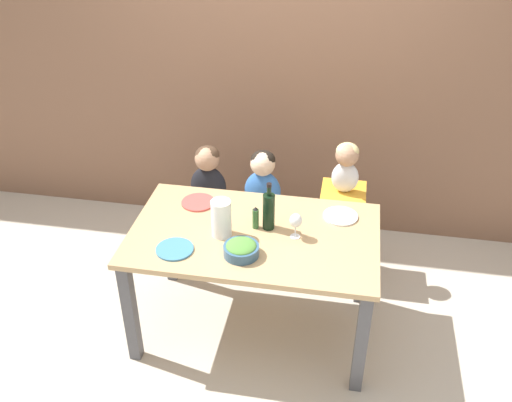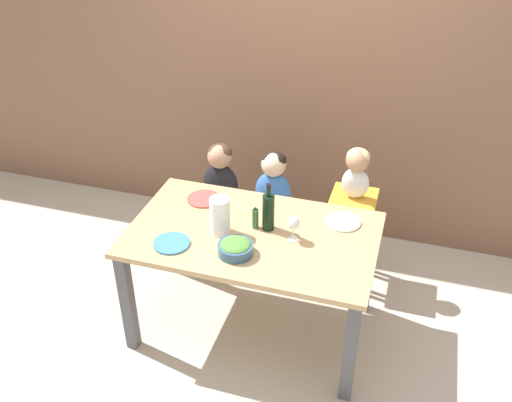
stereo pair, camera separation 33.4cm
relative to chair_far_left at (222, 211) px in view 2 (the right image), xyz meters
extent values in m
plane|color=#BCB2A3|center=(0.46, -0.70, -0.38)|extent=(14.00, 14.00, 0.00)
cube|color=brown|center=(0.46, 0.60, 0.97)|extent=(10.00, 0.06, 2.70)
cube|color=tan|center=(0.46, -0.70, 0.37)|extent=(1.48, 0.89, 0.03)
cube|color=#4C4C51|center=(-0.21, -1.09, -0.01)|extent=(0.07, 0.07, 0.73)
cube|color=#4C4C51|center=(1.14, -1.09, -0.01)|extent=(0.07, 0.07, 0.73)
cube|color=#4C4C51|center=(-0.21, -0.32, -0.01)|extent=(0.07, 0.07, 0.73)
cube|color=#4C4C51|center=(1.14, -0.32, -0.01)|extent=(0.07, 0.07, 0.73)
cylinder|color=silver|center=(-0.14, -0.14, -0.18)|extent=(0.04, 0.04, 0.40)
cylinder|color=silver|center=(0.14, -0.14, -0.18)|extent=(0.04, 0.04, 0.40)
cylinder|color=silver|center=(-0.14, 0.14, -0.18)|extent=(0.04, 0.04, 0.40)
cylinder|color=silver|center=(0.14, 0.14, -0.18)|extent=(0.04, 0.04, 0.40)
cube|color=tan|center=(0.00, 0.00, 0.05)|extent=(0.36, 0.40, 0.05)
cylinder|color=silver|center=(0.26, -0.14, -0.18)|extent=(0.04, 0.04, 0.40)
cylinder|color=silver|center=(0.53, -0.14, -0.18)|extent=(0.04, 0.04, 0.40)
cylinder|color=silver|center=(0.26, 0.14, -0.18)|extent=(0.04, 0.04, 0.40)
cylinder|color=silver|center=(0.53, 0.14, -0.18)|extent=(0.04, 0.04, 0.40)
cube|color=tan|center=(0.40, 0.00, 0.05)|extent=(0.36, 0.40, 0.05)
cylinder|color=silver|center=(0.85, -0.12, -0.06)|extent=(0.04, 0.04, 0.63)
cylinder|color=silver|center=(1.08, -0.12, -0.06)|extent=(0.04, 0.04, 0.63)
cylinder|color=silver|center=(0.85, 0.12, -0.06)|extent=(0.04, 0.04, 0.63)
cylinder|color=silver|center=(1.08, 0.12, -0.06)|extent=(0.04, 0.04, 0.63)
cube|color=gold|center=(0.97, 0.00, 0.28)|extent=(0.31, 0.34, 0.05)
ellipsoid|color=black|center=(0.00, 0.00, 0.24)|extent=(0.26, 0.15, 0.32)
sphere|color=tan|center=(0.00, 0.00, 0.47)|extent=(0.17, 0.17, 0.17)
ellipsoid|color=#473323|center=(0.00, 0.01, 0.49)|extent=(0.17, 0.17, 0.12)
ellipsoid|color=#3366B2|center=(0.40, 0.00, 0.24)|extent=(0.26, 0.15, 0.32)
sphere|color=beige|center=(0.40, 0.00, 0.47)|extent=(0.17, 0.17, 0.17)
ellipsoid|color=black|center=(0.40, 0.01, 0.49)|extent=(0.17, 0.17, 0.12)
ellipsoid|color=silver|center=(0.97, 0.00, 0.41)|extent=(0.18, 0.10, 0.23)
sphere|color=tan|center=(0.97, 0.00, 0.59)|extent=(0.16, 0.16, 0.16)
ellipsoid|color=#DBC684|center=(0.97, 0.01, 0.61)|extent=(0.15, 0.15, 0.11)
cylinder|color=black|center=(0.54, -0.64, 0.50)|extent=(0.07, 0.07, 0.23)
cylinder|color=black|center=(0.54, -0.64, 0.65)|extent=(0.03, 0.03, 0.08)
cylinder|color=black|center=(0.54, -0.64, 0.68)|extent=(0.03, 0.03, 0.02)
cylinder|color=white|center=(0.28, -0.76, 0.50)|extent=(0.12, 0.12, 0.23)
cylinder|color=white|center=(0.71, -0.70, 0.39)|extent=(0.06, 0.06, 0.00)
cylinder|color=white|center=(0.71, -0.70, 0.43)|extent=(0.01, 0.01, 0.07)
ellipsoid|color=white|center=(0.71, -0.70, 0.50)|extent=(0.07, 0.07, 0.09)
cylinder|color=#335675|center=(0.43, -0.93, 0.42)|extent=(0.20, 0.20, 0.06)
ellipsoid|color=#4C8438|center=(0.43, -0.93, 0.45)|extent=(0.17, 0.17, 0.04)
cylinder|color=teal|center=(0.05, -0.95, 0.39)|extent=(0.22, 0.22, 0.01)
cylinder|color=#D14C47|center=(0.05, -0.45, 0.39)|extent=(0.22, 0.22, 0.01)
cylinder|color=silver|center=(0.96, -0.45, 0.39)|extent=(0.22, 0.22, 0.01)
cylinder|color=#336633|center=(0.46, -0.65, 0.45)|extent=(0.04, 0.04, 0.13)
cone|color=black|center=(0.46, -0.65, 0.52)|extent=(0.03, 0.03, 0.02)
camera|label=1|loc=(0.96, -3.41, 2.37)|focal=40.00mm
camera|label=2|loc=(1.29, -3.33, 2.37)|focal=40.00mm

